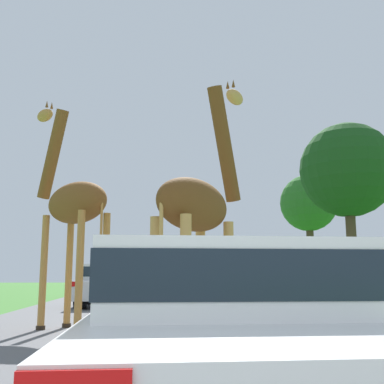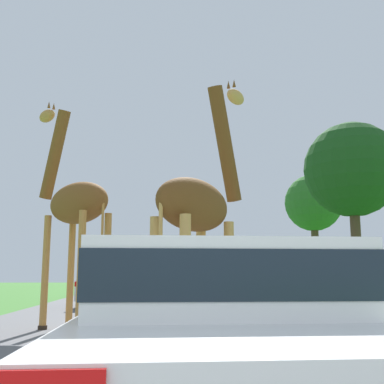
{
  "view_description": "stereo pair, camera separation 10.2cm",
  "coord_description": "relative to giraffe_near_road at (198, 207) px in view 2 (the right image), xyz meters",
  "views": [
    {
      "loc": [
        -0.1,
        0.13,
        1.11
      ],
      "look_at": [
        0.72,
        8.23,
        2.53
      ],
      "focal_mm": 45.0,
      "sensor_mm": 36.0,
      "label": 1
    },
    {
      "loc": [
        0.0,
        0.12,
        1.11
      ],
      "look_at": [
        0.72,
        8.23,
        2.53
      ],
      "focal_mm": 45.0,
      "sensor_mm": 36.0,
      "label": 2
    }
  ],
  "objects": [
    {
      "name": "car_queue_left",
      "position": [
        2.18,
        7.58,
        -1.52
      ],
      "size": [
        1.77,
        4.39,
        1.41
      ],
      "color": "maroon",
      "rests_on": "ground"
    },
    {
      "name": "tree_left_edge",
      "position": [
        8.89,
        13.71,
        3.85
      ],
      "size": [
        4.59,
        4.59,
        8.47
      ],
      "color": "#4C3828",
      "rests_on": "ground"
    },
    {
      "name": "car_queue_right",
      "position": [
        -2.24,
        10.11,
        -1.48
      ],
      "size": [
        1.99,
        4.43,
        1.51
      ],
      "color": "silver",
      "rests_on": "ground"
    },
    {
      "name": "tree_centre_back",
      "position": [
        9.9,
        22.23,
        3.49
      ],
      "size": [
        3.74,
        3.74,
        7.71
      ],
      "color": "#4C3828",
      "rests_on": "ground"
    },
    {
      "name": "road",
      "position": [
        -0.85,
        21.66,
        -2.27
      ],
      "size": [
        8.26,
        120.0,
        0.0
      ],
      "color": "#5B5B5E",
      "rests_on": "ground"
    },
    {
      "name": "car_lead_maroon",
      "position": [
        -0.34,
        -4.51,
        -1.56
      ],
      "size": [
        1.97,
        4.25,
        1.34
      ],
      "color": "silver",
      "rests_on": "ground"
    },
    {
      "name": "giraffe_companion",
      "position": [
        -2.46,
        2.18,
        0.34
      ],
      "size": [
        2.14,
        2.25,
        5.21
      ],
      "rotation": [
        0.0,
        0.0,
        0.75
      ],
      "color": "#B77F3D",
      "rests_on": "ground"
    },
    {
      "name": "car_far_ahead",
      "position": [
        -2.84,
        18.04,
        -1.51
      ],
      "size": [
        1.79,
        4.51,
        1.43
      ],
      "color": "gray",
      "rests_on": "ground"
    },
    {
      "name": "giraffe_near_road",
      "position": [
        0.0,
        0.0,
        0.0
      ],
      "size": [
        2.12,
        2.4,
        5.03
      ],
      "rotation": [
        0.0,
        0.0,
        -0.7
      ],
      "color": "tan",
      "rests_on": "ground"
    },
    {
      "name": "car_verge_right",
      "position": [
        1.96,
        16.28,
        -1.56
      ],
      "size": [
        1.78,
        4.09,
        1.34
      ],
      "color": "navy",
      "rests_on": "ground"
    }
  ]
}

